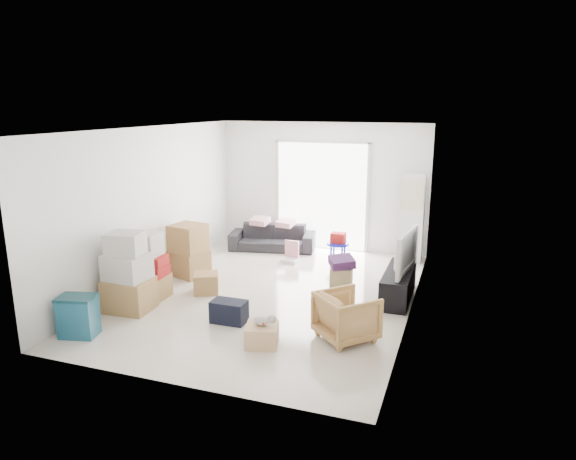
{
  "coord_description": "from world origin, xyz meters",
  "views": [
    {
      "loc": [
        2.9,
        -7.47,
        3.08
      ],
      "look_at": [
        0.22,
        0.2,
        1.06
      ],
      "focal_mm": 32.0,
      "sensor_mm": 36.0,
      "label": 1
    }
  ],
  "objects_px": {
    "ac_tower": "(412,218)",
    "storage_bins": "(78,316)",
    "kids_table": "(338,241)",
    "wood_crate": "(262,335)",
    "television": "(399,266)",
    "armchair": "(347,314)",
    "sofa": "(272,233)",
    "ottoman": "(341,278)",
    "tv_console": "(398,284)"
  },
  "relations": [
    {
      "from": "ottoman",
      "to": "ac_tower",
      "type": "bearing_deg",
      "value": 64.65
    },
    {
      "from": "sofa",
      "to": "kids_table",
      "type": "height_order",
      "value": "sofa"
    },
    {
      "from": "tv_console",
      "to": "storage_bins",
      "type": "distance_m",
      "value": 4.83
    },
    {
      "from": "television",
      "to": "storage_bins",
      "type": "relative_size",
      "value": 2.0
    },
    {
      "from": "sofa",
      "to": "wood_crate",
      "type": "height_order",
      "value": "sofa"
    },
    {
      "from": "armchair",
      "to": "kids_table",
      "type": "relative_size",
      "value": 1.21
    },
    {
      "from": "ac_tower",
      "to": "ottoman",
      "type": "xyz_separation_m",
      "value": [
        -0.93,
        -1.97,
        -0.7
      ]
    },
    {
      "from": "armchair",
      "to": "storage_bins",
      "type": "relative_size",
      "value": 1.25
    },
    {
      "from": "ac_tower",
      "to": "ottoman",
      "type": "height_order",
      "value": "ac_tower"
    },
    {
      "from": "tv_console",
      "to": "storage_bins",
      "type": "xyz_separation_m",
      "value": [
        -3.9,
        -2.84,
        0.05
      ]
    },
    {
      "from": "tv_console",
      "to": "sofa",
      "type": "bearing_deg",
      "value": 145.94
    },
    {
      "from": "storage_bins",
      "to": "ottoman",
      "type": "bearing_deg",
      "value": 45.96
    },
    {
      "from": "sofa",
      "to": "armchair",
      "type": "height_order",
      "value": "armchair"
    },
    {
      "from": "storage_bins",
      "to": "ottoman",
      "type": "xyz_separation_m",
      "value": [
        2.92,
        3.02,
        -0.11
      ]
    },
    {
      "from": "ac_tower",
      "to": "wood_crate",
      "type": "xyz_separation_m",
      "value": [
        -1.41,
        -4.41,
        -0.74
      ]
    },
    {
      "from": "ottoman",
      "to": "kids_table",
      "type": "height_order",
      "value": "kids_table"
    },
    {
      "from": "ac_tower",
      "to": "storage_bins",
      "type": "bearing_deg",
      "value": -127.68
    },
    {
      "from": "tv_console",
      "to": "kids_table",
      "type": "height_order",
      "value": "kids_table"
    },
    {
      "from": "television",
      "to": "ottoman",
      "type": "height_order",
      "value": "television"
    },
    {
      "from": "wood_crate",
      "to": "armchair",
      "type": "bearing_deg",
      "value": 27.93
    },
    {
      "from": "tv_console",
      "to": "ottoman",
      "type": "xyz_separation_m",
      "value": [
        -0.98,
        0.17,
        -0.06
      ]
    },
    {
      "from": "kids_table",
      "to": "wood_crate",
      "type": "distance_m",
      "value": 3.89
    },
    {
      "from": "ac_tower",
      "to": "kids_table",
      "type": "relative_size",
      "value": 2.98
    },
    {
      "from": "television",
      "to": "kids_table",
      "type": "height_order",
      "value": "television"
    },
    {
      "from": "ac_tower",
      "to": "kids_table",
      "type": "bearing_deg",
      "value": -158.57
    },
    {
      "from": "television",
      "to": "sofa",
      "type": "bearing_deg",
      "value": 63.69
    },
    {
      "from": "sofa",
      "to": "storage_bins",
      "type": "xyz_separation_m",
      "value": [
        -0.95,
        -4.84,
        -0.07
      ]
    },
    {
      "from": "kids_table",
      "to": "wood_crate",
      "type": "xyz_separation_m",
      "value": [
        -0.06,
        -3.88,
        -0.28
      ]
    },
    {
      "from": "armchair",
      "to": "storage_bins",
      "type": "height_order",
      "value": "armchair"
    },
    {
      "from": "storage_bins",
      "to": "ac_tower",
      "type": "bearing_deg",
      "value": 52.32
    },
    {
      "from": "ac_tower",
      "to": "wood_crate",
      "type": "relative_size",
      "value": 4.25
    },
    {
      "from": "sofa",
      "to": "wood_crate",
      "type": "relative_size",
      "value": 4.39
    },
    {
      "from": "television",
      "to": "storage_bins",
      "type": "height_order",
      "value": "television"
    },
    {
      "from": "armchair",
      "to": "wood_crate",
      "type": "height_order",
      "value": "armchair"
    },
    {
      "from": "ottoman",
      "to": "tv_console",
      "type": "bearing_deg",
      "value": -9.96
    },
    {
      "from": "ac_tower",
      "to": "television",
      "type": "xyz_separation_m",
      "value": [
        0.05,
        -2.14,
        -0.33
      ]
    },
    {
      "from": "ac_tower",
      "to": "sofa",
      "type": "bearing_deg",
      "value": -177.04
    },
    {
      "from": "ac_tower",
      "to": "television",
      "type": "height_order",
      "value": "ac_tower"
    },
    {
      "from": "armchair",
      "to": "wood_crate",
      "type": "distance_m",
      "value": 1.16
    },
    {
      "from": "armchair",
      "to": "storage_bins",
      "type": "distance_m",
      "value": 3.62
    },
    {
      "from": "storage_bins",
      "to": "wood_crate",
      "type": "bearing_deg",
      "value": 13.23
    },
    {
      "from": "ottoman",
      "to": "storage_bins",
      "type": "bearing_deg",
      "value": -134.04
    },
    {
      "from": "kids_table",
      "to": "ac_tower",
      "type": "bearing_deg",
      "value": 21.43
    },
    {
      "from": "armchair",
      "to": "storage_bins",
      "type": "xyz_separation_m",
      "value": [
        -3.45,
        -1.11,
        -0.07
      ]
    },
    {
      "from": "television",
      "to": "ottoman",
      "type": "xyz_separation_m",
      "value": [
        -0.98,
        0.17,
        -0.36
      ]
    },
    {
      "from": "ac_tower",
      "to": "kids_table",
      "type": "distance_m",
      "value": 1.52
    },
    {
      "from": "wood_crate",
      "to": "kids_table",
      "type": "bearing_deg",
      "value": 89.17
    },
    {
      "from": "ottoman",
      "to": "wood_crate",
      "type": "distance_m",
      "value": 2.49
    },
    {
      "from": "tv_console",
      "to": "storage_bins",
      "type": "bearing_deg",
      "value": -143.9
    },
    {
      "from": "armchair",
      "to": "ac_tower",
      "type": "bearing_deg",
      "value": -52.62
    }
  ]
}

